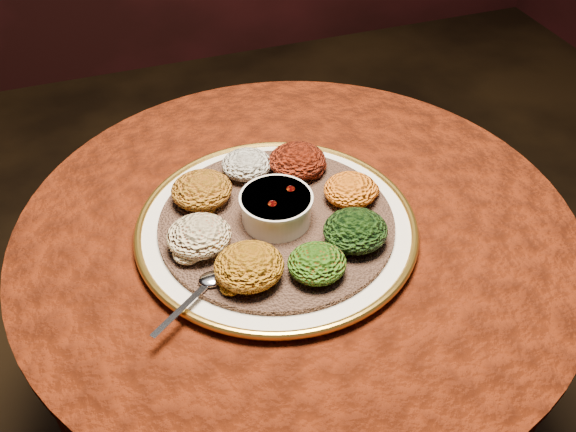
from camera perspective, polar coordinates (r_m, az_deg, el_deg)
name	(u,v)px	position (r m, az deg, el deg)	size (l,w,h in m)	color
table	(296,294)	(1.22, 0.74, -6.97)	(0.96, 0.96, 0.73)	black
platter	(277,227)	(1.07, -1.02, -0.99)	(0.50, 0.50, 0.02)	silver
injera	(277,222)	(1.06, -1.03, -0.56)	(0.39, 0.39, 0.01)	brown
stew_bowl	(276,207)	(1.04, -1.05, 0.82)	(0.12, 0.12, 0.05)	silver
spoon	(208,283)	(0.96, -7.13, -5.96)	(0.13, 0.10, 0.01)	silver
portion_ayib	(247,164)	(1.14, -3.70, 4.61)	(0.09, 0.08, 0.04)	beige
portion_kitfo	(297,161)	(1.14, 0.81, 4.95)	(0.10, 0.10, 0.05)	black
portion_tikil	(351,190)	(1.09, 5.58, 2.33)	(0.09, 0.09, 0.04)	#A95F0E
portion_gomen	(355,230)	(1.01, 6.02, -1.29)	(0.10, 0.10, 0.05)	black
portion_mixveg	(317,263)	(0.96, 2.59, -4.22)	(0.09, 0.09, 0.04)	maroon
portion_kik	(249,266)	(0.95, -3.47, -4.48)	(0.11, 0.10, 0.05)	#99540D
portion_timatim	(199,236)	(1.00, -7.91, -1.77)	(0.10, 0.10, 0.05)	maroon
portion_shiro	(202,190)	(1.09, -7.68, 2.31)	(0.10, 0.10, 0.05)	#994F12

